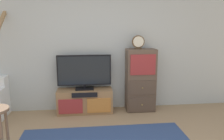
{
  "coord_description": "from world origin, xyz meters",
  "views": [
    {
      "loc": [
        -0.23,
        -2.04,
        1.73
      ],
      "look_at": [
        0.2,
        1.78,
        0.94
      ],
      "focal_mm": 35.37,
      "sensor_mm": 36.0,
      "label": 1
    }
  ],
  "objects_px": {
    "media_console": "(85,101)",
    "side_cabinet": "(140,80)",
    "television": "(84,71)",
    "desk_clock": "(138,42)"
  },
  "relations": [
    {
      "from": "television",
      "to": "side_cabinet",
      "type": "xyz_separation_m",
      "value": [
        1.13,
        -0.01,
        -0.21
      ]
    },
    {
      "from": "media_console",
      "to": "television",
      "type": "bearing_deg",
      "value": 90.0
    },
    {
      "from": "media_console",
      "to": "side_cabinet",
      "type": "distance_m",
      "value": 1.19
    },
    {
      "from": "media_console",
      "to": "television",
      "type": "relative_size",
      "value": 1.04
    },
    {
      "from": "television",
      "to": "side_cabinet",
      "type": "distance_m",
      "value": 1.15
    },
    {
      "from": "television",
      "to": "desk_clock",
      "type": "distance_m",
      "value": 1.2
    },
    {
      "from": "television",
      "to": "side_cabinet",
      "type": "relative_size",
      "value": 0.83
    },
    {
      "from": "desk_clock",
      "to": "media_console",
      "type": "bearing_deg",
      "value": 179.74
    },
    {
      "from": "media_console",
      "to": "side_cabinet",
      "type": "height_order",
      "value": "side_cabinet"
    },
    {
      "from": "media_console",
      "to": "television",
      "type": "height_order",
      "value": "television"
    }
  ]
}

